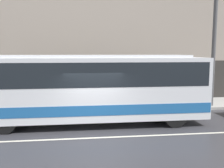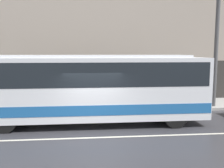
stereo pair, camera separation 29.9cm
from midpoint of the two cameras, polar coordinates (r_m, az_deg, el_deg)
The scene contains 6 objects.
ground_plane at distance 10.08m, azimuth -3.32°, elevation -12.17°, with size 60.00×60.00×0.00m, color #333338.
sidewalk at distance 15.44m, azimuth -4.17°, elevation -5.06°, with size 60.00×3.18×0.16m.
building_facade at distance 17.16m, azimuth -4.53°, elevation 18.35°, with size 60.00×0.35×13.79m.
lane_stripe at distance 10.08m, azimuth -3.32°, elevation -12.15°, with size 54.00×0.14×0.01m.
transit_bus at distance 11.71m, azimuth -5.80°, elevation -0.31°, with size 11.36×2.58×3.23m.
utility_pole_near at distance 16.03m, azimuth 23.28°, elevation 9.13°, with size 0.24×0.24×7.80m.
Camera 2 is at (-0.22, -9.52, 3.32)m, focal length 40.00 mm.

